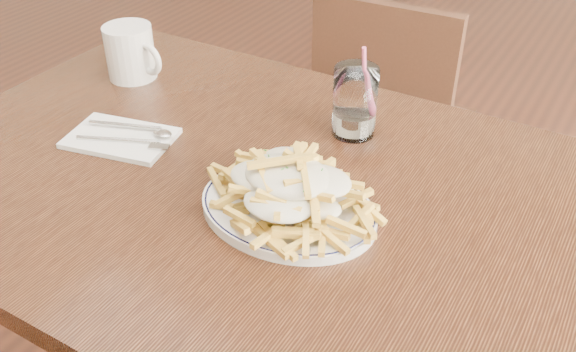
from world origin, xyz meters
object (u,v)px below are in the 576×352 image
Objects in this scene: fries_plate at (288,209)px; loaded_fries at (288,183)px; chair_far at (389,116)px; water_glass at (355,105)px; coffee_mug at (131,52)px; table at (256,217)px.

loaded_fries is (0.00, -0.00, 0.05)m from fries_plate.
chair_far is at bearing 101.32° from loaded_fries.
water_glass is 0.49m from coffee_mug.
chair_far is 0.68m from water_glass.
loaded_fries is at bearing -28.71° from table.
coffee_mug is at bearing 156.38° from table.
table is 0.17m from loaded_fries.
table is at bearing -109.02° from water_glass.
water_glass is at bearing 94.36° from fries_plate.
chair_far is 4.76× the size of water_glass.
table is 0.48m from coffee_mug.
chair_far is 5.82× the size of coffee_mug.
coffee_mug reaches higher than table.
loaded_fries reaches higher than table.
water_glass reaches higher than chair_far.
coffee_mug reaches higher than chair_far.
coffee_mug is (-0.35, -0.60, 0.34)m from chair_far.
water_glass is at bearing -75.53° from chair_far.
table is at bearing -23.62° from coffee_mug.
chair_far is 2.54× the size of fries_plate.
loaded_fries is (0.17, -0.83, 0.35)m from chair_far.
fries_plate is 0.57m from coffee_mug.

